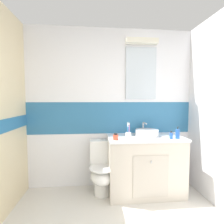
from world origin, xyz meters
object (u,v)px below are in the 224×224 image
Objects in this scene: toothbrush_cup at (128,135)px; perfume_flask_small at (171,135)px; toilet at (102,169)px; soap_dispenser at (178,134)px; hair_gel_jar at (116,137)px; sink_basin at (147,132)px.

toothbrush_cup is 2.15× the size of perfume_flask_small.
soap_dispenser is (1.04, -0.23, 0.55)m from toilet.
soap_dispenser is at bearing -0.35° from hair_gel_jar.
toilet is 4.61× the size of soap_dispenser.
toothbrush_cup is (0.34, -0.23, 0.55)m from toilet.
sink_basin is 2.27× the size of soap_dispenser.
toilet is 8.57× the size of hair_gel_jar.
toilet is 0.60m from hair_gel_jar.
perfume_flask_small is (0.27, -0.23, 0.00)m from sink_basin.
toilet is at bearing 146.33° from toothbrush_cup.
toilet is at bearing 167.72° from soap_dispenser.
toilet is 7.22× the size of perfume_flask_small.
hair_gel_jar is at bearing -51.84° from toilet.
sink_basin is 0.86m from toilet.
toilet is at bearing 179.43° from sink_basin.
hair_gel_jar is (-0.17, 0.01, -0.02)m from toothbrush_cup.
toothbrush_cup is 1.37× the size of soap_dispenser.
hair_gel_jar is at bearing 178.75° from perfume_flask_small.
hair_gel_jar is at bearing 177.18° from toothbrush_cup.
toothbrush_cup is 0.17m from hair_gel_jar.
toilet is 0.69m from toothbrush_cup.
toothbrush_cup is 0.60m from perfume_flask_small.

